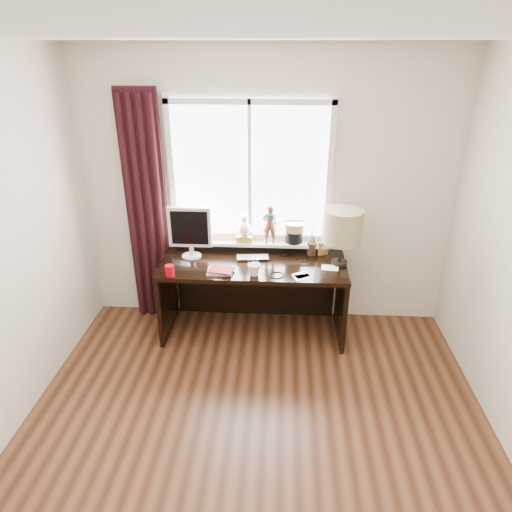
# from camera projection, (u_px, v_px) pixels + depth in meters

# --- Properties ---
(floor) EXTENTS (3.50, 4.00, 0.00)m
(floor) POSITION_uv_depth(u_px,v_px,m) (252.00, 473.00, 3.02)
(floor) COLOR brown
(floor) RESTS_ON ground
(ceiling) EXTENTS (3.50, 4.00, 0.00)m
(ceiling) POSITION_uv_depth(u_px,v_px,m) (250.00, 38.00, 1.91)
(ceiling) COLOR white
(ceiling) RESTS_ON wall_back
(wall_back) EXTENTS (3.50, 0.00, 2.60)m
(wall_back) POSITION_uv_depth(u_px,v_px,m) (266.00, 193.00, 4.27)
(wall_back) COLOR beige
(wall_back) RESTS_ON ground
(laptop) EXTENTS (0.31, 0.22, 0.02)m
(laptop) POSITION_uv_depth(u_px,v_px,m) (253.00, 258.00, 4.25)
(laptop) COLOR silver
(laptop) RESTS_ON desk
(mug) EXTENTS (0.14, 0.13, 0.11)m
(mug) POSITION_uv_depth(u_px,v_px,m) (254.00, 269.00, 3.94)
(mug) COLOR white
(mug) RESTS_ON desk
(red_cup) EXTENTS (0.08, 0.08, 0.10)m
(red_cup) POSITION_uv_depth(u_px,v_px,m) (170.00, 271.00, 3.92)
(red_cup) COLOR #990005
(red_cup) RESTS_ON desk
(window) EXTENTS (1.52, 0.20, 1.40)m
(window) POSITION_uv_depth(u_px,v_px,m) (251.00, 194.00, 4.23)
(window) COLOR white
(window) RESTS_ON ground
(curtain) EXTENTS (0.38, 0.09, 2.25)m
(curtain) POSITION_uv_depth(u_px,v_px,m) (147.00, 213.00, 4.33)
(curtain) COLOR black
(curtain) RESTS_ON floor
(desk) EXTENTS (1.70, 0.70, 0.75)m
(desk) POSITION_uv_depth(u_px,v_px,m) (254.00, 281.00, 4.37)
(desk) COLOR black
(desk) RESTS_ON floor
(monitor) EXTENTS (0.40, 0.18, 0.49)m
(monitor) POSITION_uv_depth(u_px,v_px,m) (190.00, 229.00, 4.18)
(monitor) COLOR beige
(monitor) RESTS_ON desk
(notebook_stack) EXTENTS (0.24, 0.18, 0.03)m
(notebook_stack) POSITION_uv_depth(u_px,v_px,m) (220.00, 271.00, 4.00)
(notebook_stack) COLOR beige
(notebook_stack) RESTS_ON desk
(brush_holder) EXTENTS (0.09, 0.09, 0.25)m
(brush_holder) POSITION_uv_depth(u_px,v_px,m) (312.00, 248.00, 4.32)
(brush_holder) COLOR black
(brush_holder) RESTS_ON desk
(icon_frame) EXTENTS (0.10, 0.04, 0.13)m
(icon_frame) POSITION_uv_depth(u_px,v_px,m) (323.00, 249.00, 4.30)
(icon_frame) COLOR gold
(icon_frame) RESTS_ON desk
(table_lamp) EXTENTS (0.35, 0.35, 0.52)m
(table_lamp) POSITION_uv_depth(u_px,v_px,m) (343.00, 227.00, 4.01)
(table_lamp) COLOR black
(table_lamp) RESTS_ON desk
(loose_papers) EXTENTS (0.43, 0.34, 0.00)m
(loose_papers) POSITION_uv_depth(u_px,v_px,m) (312.00, 273.00, 3.99)
(loose_papers) COLOR white
(loose_papers) RESTS_ON desk
(desk_cables) EXTENTS (0.41, 0.61, 0.01)m
(desk_cables) POSITION_uv_depth(u_px,v_px,m) (288.00, 266.00, 4.12)
(desk_cables) COLOR black
(desk_cables) RESTS_ON desk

